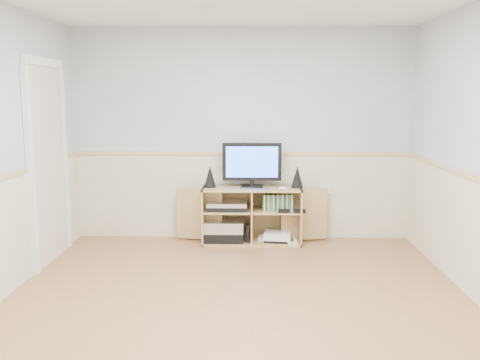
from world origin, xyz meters
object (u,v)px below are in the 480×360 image
media_cabinet (252,214)px  game_consoles (277,237)px  keyboard (255,189)px  monitor (252,163)px

media_cabinet → game_consoles: size_ratio=3.90×
media_cabinet → game_consoles: media_cabinet is taller
keyboard → game_consoles: (0.26, 0.13, -0.59)m
monitor → keyboard: size_ratio=2.09×
monitor → game_consoles: (0.29, -0.06, -0.86)m
monitor → game_consoles: monitor is taller
keyboard → media_cabinet: bearing=109.1°
game_consoles → media_cabinet: bearing=167.6°
media_cabinet → keyboard: 0.38m
media_cabinet → monitor: monitor is taller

